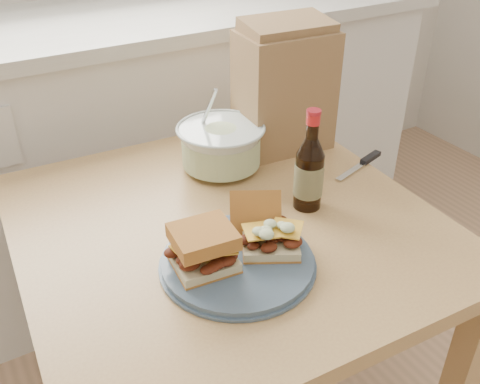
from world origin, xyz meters
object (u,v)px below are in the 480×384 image
beer_bottle (309,172)px  plate (238,262)px  paper_bag (284,92)px  coleslaw_bowl (221,148)px  dining_table (228,258)px

beer_bottle → plate: bearing=-152.5°
plate → paper_bag: bearing=46.5°
coleslaw_bowl → beer_bottle: size_ratio=0.94×
dining_table → coleslaw_bowl: bearing=66.9°
coleslaw_bowl → beer_bottle: beer_bottle is taller
beer_bottle → paper_bag: 0.30m
plate → coleslaw_bowl: (0.15, 0.34, 0.05)m
plate → coleslaw_bowl: bearing=65.9°
plate → coleslaw_bowl: coleslaw_bowl is taller
coleslaw_bowl → beer_bottle: (0.08, -0.24, 0.03)m
beer_bottle → paper_bag: bearing=70.8°
plate → beer_bottle: 0.26m
dining_table → coleslaw_bowl: (0.10, 0.20, 0.16)m
dining_table → paper_bag: bearing=40.3°
coleslaw_bowl → paper_bag: (0.20, 0.03, 0.10)m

